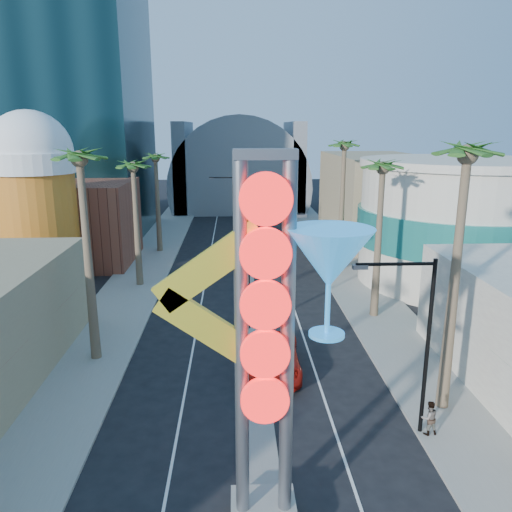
% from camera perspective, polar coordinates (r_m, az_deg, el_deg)
% --- Properties ---
extents(sidewalk_west, '(5.00, 100.00, 0.15)m').
position_cam_1_polar(sidewalk_west, '(48.61, -12.64, -1.44)').
color(sidewalk_west, gray).
rests_on(sidewalk_west, ground).
extents(sidewalk_east, '(5.00, 100.00, 0.15)m').
position_cam_1_polar(sidewalk_east, '(48.95, 9.82, -1.19)').
color(sidewalk_east, gray).
rests_on(sidewalk_east, ground).
extents(median, '(1.60, 84.00, 0.15)m').
position_cam_1_polar(median, '(50.74, -1.44, -0.42)').
color(median, gray).
rests_on(median, ground).
extents(hotel_tower, '(20.00, 20.00, 50.00)m').
position_cam_1_polar(hotel_tower, '(67.53, -22.68, 23.58)').
color(hotel_tower, black).
rests_on(hotel_tower, ground).
extents(brick_filler_west, '(10.00, 10.00, 8.00)m').
position_cam_1_polar(brick_filler_west, '(52.11, -19.38, 3.58)').
color(brick_filler_west, brown).
rests_on(brick_filler_west, ground).
extents(filler_east, '(10.00, 20.00, 10.00)m').
position_cam_1_polar(filler_east, '(61.93, 13.42, 6.56)').
color(filler_east, '#998562').
rests_on(filler_east, ground).
extents(beer_mug, '(7.00, 7.00, 14.50)m').
position_cam_1_polar(beer_mug, '(44.40, -23.95, 6.42)').
color(beer_mug, orange).
rests_on(beer_mug, ground).
extents(turquoise_building, '(16.60, 16.60, 10.60)m').
position_cam_1_polar(turquoise_building, '(45.84, 21.89, 3.55)').
color(turquoise_building, beige).
rests_on(turquoise_building, ground).
extents(canopy, '(22.00, 16.00, 22.00)m').
position_cam_1_polar(canopy, '(83.50, -1.92, 8.42)').
color(canopy, slate).
rests_on(canopy, ground).
extents(neon_sign, '(6.53, 2.60, 12.55)m').
position_cam_1_polar(neon_sign, '(15.24, 4.09, -7.96)').
color(neon_sign, gray).
rests_on(neon_sign, ground).
extents(streetlight_0, '(3.79, 0.25, 8.00)m').
position_cam_1_polar(streetlight_0, '(32.13, 0.11, -0.37)').
color(streetlight_0, black).
rests_on(streetlight_0, ground).
extents(streetlight_1, '(3.79, 0.25, 8.00)m').
position_cam_1_polar(streetlight_1, '(55.64, -2.16, 5.95)').
color(streetlight_1, black).
rests_on(streetlight_1, ground).
extents(streetlight_2, '(3.45, 0.25, 8.00)m').
position_cam_1_polar(streetlight_2, '(22.10, 18.00, -8.28)').
color(streetlight_2, black).
rests_on(streetlight_2, ground).
extents(palm_1, '(2.40, 2.40, 12.70)m').
position_cam_1_polar(palm_1, '(28.32, -19.43, 9.03)').
color(palm_1, brown).
rests_on(palm_1, ground).
extents(palm_2, '(2.40, 2.40, 11.20)m').
position_cam_1_polar(palm_2, '(41.98, -13.84, 9.10)').
color(palm_2, brown).
rests_on(palm_2, ground).
extents(palm_3, '(2.40, 2.40, 11.20)m').
position_cam_1_polar(palm_3, '(53.77, -11.38, 10.32)').
color(palm_3, brown).
rests_on(palm_3, ground).
extents(palm_5, '(2.40, 2.40, 13.20)m').
position_cam_1_polar(palm_5, '(23.30, 22.85, 8.82)').
color(palm_5, brown).
rests_on(palm_5, ground).
extents(palm_6, '(2.40, 2.40, 11.70)m').
position_cam_1_polar(palm_6, '(34.62, 14.24, 8.76)').
color(palm_6, brown).
rests_on(palm_6, ground).
extents(palm_7, '(2.40, 2.40, 12.70)m').
position_cam_1_polar(palm_7, '(46.16, 10.05, 11.42)').
color(palm_7, brown).
rests_on(palm_7, ground).
extents(red_pickup, '(3.08, 6.23, 1.70)m').
position_cam_1_polar(red_pickup, '(28.04, 2.03, -11.48)').
color(red_pickup, '#AF160D').
rests_on(red_pickup, ground).
extents(pedestrian_b, '(0.83, 0.68, 1.55)m').
position_cam_1_polar(pedestrian_b, '(23.91, 19.18, -17.07)').
color(pedestrian_b, gray).
rests_on(pedestrian_b, sidewalk_east).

